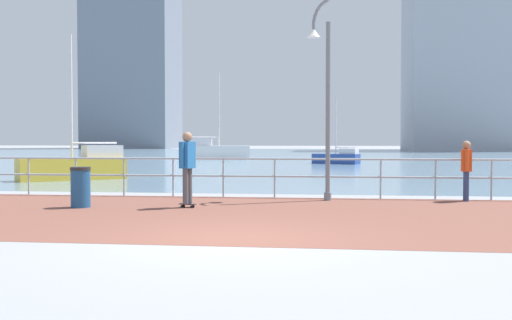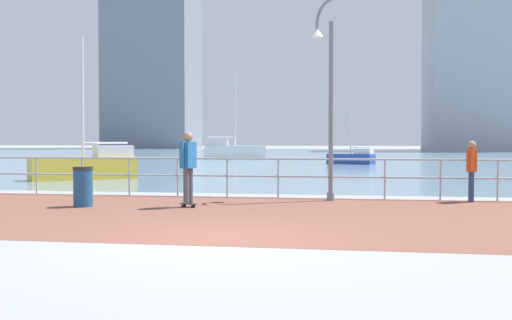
% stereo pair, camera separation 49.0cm
% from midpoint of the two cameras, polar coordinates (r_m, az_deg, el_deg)
% --- Properties ---
extents(ground, '(220.00, 220.00, 0.00)m').
position_cam_midpoint_polar(ground, '(49.14, 5.09, 0.12)').
color(ground, gray).
extents(brick_paving, '(28.00, 7.43, 0.01)m').
position_cam_midpoint_polar(brick_paving, '(12.34, -0.95, -5.26)').
color(brick_paving, brown).
rests_on(brick_paving, ground).
extents(harbor_water, '(180.00, 88.00, 0.00)m').
position_cam_midpoint_polar(harbor_water, '(60.88, 5.48, 0.47)').
color(harbor_water, '#6B899E').
rests_on(harbor_water, ground).
extents(waterfront_railing, '(25.25, 0.06, 1.07)m').
position_cam_midpoint_polar(waterfront_railing, '(15.95, 0.92, -0.98)').
color(waterfront_railing, '#9EADB7').
rests_on(waterfront_railing, ground).
extents(lamppost, '(0.66, 0.66, 5.13)m').
position_cam_midpoint_polar(lamppost, '(15.42, 5.58, 6.73)').
color(lamppost, slate).
rests_on(lamppost, ground).
extents(skateboarder, '(0.41, 0.55, 1.73)m').
position_cam_midpoint_polar(skateboarder, '(13.66, -7.62, -0.20)').
color(skateboarder, black).
rests_on(skateboarder, ground).
extents(bystander, '(0.28, 0.56, 1.53)m').
position_cam_midpoint_polar(bystander, '(15.83, 18.69, -0.55)').
color(bystander, navy).
rests_on(bystander, ground).
extents(trash_bin, '(0.46, 0.46, 0.93)m').
position_cam_midpoint_polar(trash_bin, '(14.27, -17.42, -2.49)').
color(trash_bin, navy).
rests_on(trash_bin, ground).
extents(sailboat_gray, '(5.22, 2.32, 7.07)m').
position_cam_midpoint_polar(sailboat_gray, '(49.28, -4.05, 0.91)').
color(sailboat_gray, white).
rests_on(sailboat_gray, ground).
extents(sailboat_ivory, '(3.15, 2.10, 4.26)m').
position_cam_midpoint_polar(sailboat_ivory, '(38.83, 7.46, 0.23)').
color(sailboat_ivory, '#284799').
rests_on(sailboat_ivory, ground).
extents(sailboat_white, '(3.90, 3.46, 5.62)m').
position_cam_midpoint_polar(sailboat_white, '(24.23, -17.46, -0.55)').
color(sailboat_white, gold).
rests_on(sailboat_white, ground).
extents(tower_steel, '(16.11, 12.37, 44.02)m').
position_cam_midpoint_polar(tower_steel, '(116.38, -11.92, 11.60)').
color(tower_steel, slate).
rests_on(tower_steel, ground).
extents(tower_glass, '(17.93, 14.90, 31.54)m').
position_cam_midpoint_polar(tower_glass, '(94.27, 19.62, 9.99)').
color(tower_glass, '#A3A8B2').
rests_on(tower_glass, ground).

